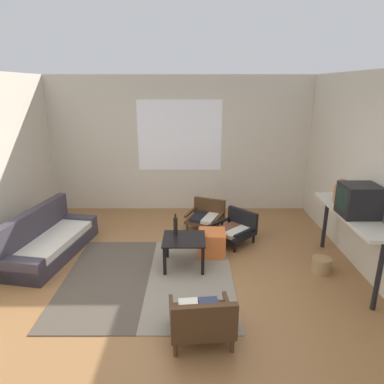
{
  "coord_description": "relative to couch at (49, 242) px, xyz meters",
  "views": [
    {
      "loc": [
        0.24,
        -3.77,
        2.5
      ],
      "look_at": [
        0.24,
        1.08,
        0.97
      ],
      "focal_mm": 31.7,
      "sensor_mm": 36.0,
      "label": 1
    }
  ],
  "objects": [
    {
      "name": "far_wall_with_window",
      "position": [
        1.96,
        2.12,
        1.13
      ],
      "size": [
        5.6,
        0.13,
        2.7
      ],
      "color": "beige",
      "rests_on": "ground"
    },
    {
      "name": "area_rug",
      "position": [
        1.62,
        -0.69,
        -0.21
      ],
      "size": [
        2.27,
        2.21,
        0.01
      ],
      "color": "#4C4238",
      "rests_on": "ground"
    },
    {
      "name": "armchair_corner",
      "position": [
        2.92,
        0.48,
        0.02
      ],
      "size": [
        0.82,
        0.82,
        0.51
      ],
      "color": "black",
      "rests_on": "ground"
    },
    {
      "name": "wicker_basket",
      "position": [
        4.01,
        -0.51,
        -0.11
      ],
      "size": [
        0.26,
        0.26,
        0.22
      ],
      "primitive_type": "cylinder",
      "color": "#9E7A4C",
      "rests_on": "ground"
    },
    {
      "name": "crt_television",
      "position": [
        4.31,
        -0.66,
        0.9
      ],
      "size": [
        0.44,
        0.41,
        0.41
      ],
      "color": "black",
      "rests_on": "console_shelf"
    },
    {
      "name": "ground_plane",
      "position": [
        1.96,
        -0.94,
        -0.22
      ],
      "size": [
        7.8,
        7.8,
        0.0
      ],
      "primitive_type": "plane",
      "color": "olive"
    },
    {
      "name": "ottoman_orange",
      "position": [
        2.51,
        0.02,
        -0.03
      ],
      "size": [
        0.43,
        0.43,
        0.37
      ],
      "primitive_type": "cube",
      "rotation": [
        0.0,
        0.0,
        -0.05
      ],
      "color": "#D1662D",
      "rests_on": "ground"
    },
    {
      "name": "coffee_table",
      "position": [
        2.09,
        -0.35,
        0.14
      ],
      "size": [
        0.6,
        0.57,
        0.44
      ],
      "color": "black",
      "rests_on": "ground"
    },
    {
      "name": "armchair_by_window",
      "position": [
        2.46,
        1.07,
        0.02
      ],
      "size": [
        0.76,
        0.73,
        0.49
      ],
      "color": "#472D19",
      "rests_on": "ground"
    },
    {
      "name": "clay_vase",
      "position": [
        4.32,
        -0.14,
        0.82
      ],
      "size": [
        0.21,
        0.21,
        0.34
      ],
      "color": "#A87047",
      "rests_on": "console_shelf"
    },
    {
      "name": "couch",
      "position": [
        0.0,
        0.0,
        0.0
      ],
      "size": [
        0.97,
        1.83,
        0.71
      ],
      "color": "#38333D",
      "rests_on": "ground"
    },
    {
      "name": "armchair_striped_foreground",
      "position": [
        2.3,
        -1.85,
        0.04
      ],
      "size": [
        0.69,
        0.66,
        0.56
      ],
      "color": "#472D19",
      "rests_on": "ground"
    },
    {
      "name": "glass_bottle",
      "position": [
        1.97,
        -0.2,
        0.35
      ],
      "size": [
        0.06,
        0.06,
        0.31
      ],
      "color": "black",
      "rests_on": "coffee_table"
    },
    {
      "name": "console_shelf",
      "position": [
        4.32,
        -0.54,
        0.59
      ],
      "size": [
        0.41,
        1.73,
        0.91
      ],
      "color": "beige",
      "rests_on": "ground"
    }
  ]
}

